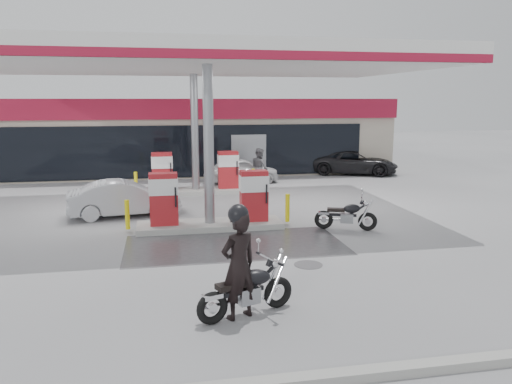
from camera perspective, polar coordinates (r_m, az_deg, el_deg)
The scene contains 16 objects.
ground at distance 13.83m, azimuth -4.44°, elevation -6.18°, with size 90.00×90.00×0.00m, color gray.
wet_patch at distance 13.89m, azimuth -2.38°, elevation -6.07°, with size 6.00×3.00×0.00m, color #4C4C4F.
drain_cover at distance 12.35m, azimuth 6.00°, elevation -8.26°, with size 0.70×0.70×0.01m, color #38383A.
kerb at distance 7.44m, azimuth 2.15°, elevation -21.06°, with size 28.00×0.25×0.15m, color gray.
store_building at distance 29.21m, azimuth -8.08°, elevation 6.59°, with size 22.00×8.22×4.00m.
canopy at distance 18.27m, azimuth -6.53°, elevation 14.56°, with size 16.00×10.02×5.51m.
pump_island_near at distance 15.58m, azimuth -5.32°, elevation -1.58°, with size 5.14×1.30×1.78m.
pump_island_far at distance 21.47m, azimuth -6.90°, elevation 1.73°, with size 5.14×1.30×1.78m.
main_motorcycle at distance 9.43m, azimuth -0.93°, elevation -11.31°, with size 1.95×0.97×1.04m.
biker_main at distance 9.15m, azimuth -1.99°, elevation -8.40°, with size 0.73×0.48×2.01m, color black.
parked_motorcycle at distance 15.62m, azimuth 10.33°, elevation -2.71°, with size 1.83×1.00×0.98m.
sedan_white at distance 24.03m, azimuth -1.68°, elevation 2.49°, with size 1.43×3.55×1.21m, color silver.
attendant at distance 22.82m, azimuth 0.40°, elevation 2.81°, with size 0.87×0.68×1.79m, color #5E5D62.
hatchback_silver at distance 17.74m, azimuth -14.81°, elevation -0.70°, with size 1.31×3.76×1.24m, color #AAADB2.
parked_car_left at distance 27.54m, azimuth -17.20°, elevation 3.13°, with size 1.79×4.41×1.28m, color black.
parked_car_right at distance 27.38m, azimuth 11.18°, elevation 3.34°, with size 2.09×4.54×1.26m, color black.
Camera 1 is at (-1.45, -13.17, 3.98)m, focal length 35.00 mm.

